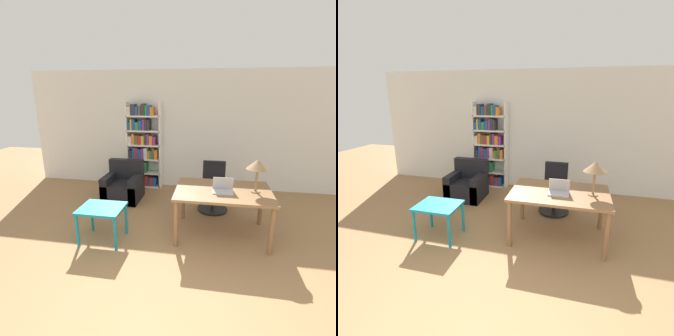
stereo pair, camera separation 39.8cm
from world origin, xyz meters
TOP-DOWN VIEW (x-y plane):
  - wall_back at (0.00, 4.53)m, footprint 8.00×0.06m
  - desk at (0.58, 2.34)m, footprint 1.45×1.03m
  - laptop at (0.58, 2.26)m, footprint 0.30×0.23m
  - table_lamp at (1.06, 2.34)m, footprint 0.33×0.33m
  - office_chair at (0.44, 3.29)m, footprint 0.57×0.57m
  - side_table_blue at (-1.21, 1.86)m, footprint 0.65×0.55m
  - armchair at (-1.43, 3.48)m, footprint 0.75×0.73m
  - bookshelf at (-1.23, 4.34)m, footprint 0.81×0.28m

SIDE VIEW (x-z plane):
  - armchair at x=-1.43m, z-range -0.13..0.68m
  - office_chair at x=0.44m, z-range -0.06..0.87m
  - side_table_blue at x=-1.21m, z-range 0.19..0.74m
  - desk at x=0.58m, z-range 0.29..1.05m
  - laptop at x=0.58m, z-range 0.70..0.92m
  - bookshelf at x=-1.23m, z-range -0.04..1.96m
  - table_lamp at x=1.06m, z-range 0.92..1.43m
  - wall_back at x=0.00m, z-range 0.00..2.70m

